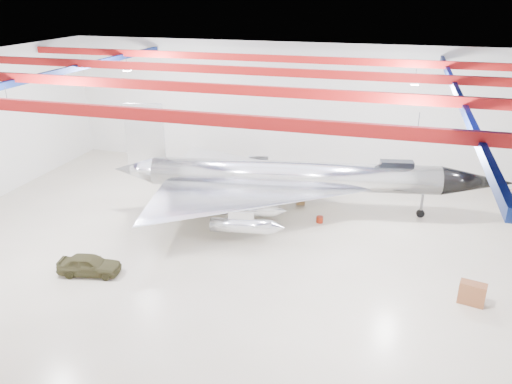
% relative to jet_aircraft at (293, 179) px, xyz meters
% --- Properties ---
extents(floor, '(40.00, 40.00, 0.00)m').
position_rel_jet_aircraft_xyz_m(floor, '(-2.49, -5.76, -2.53)').
color(floor, '#BDB196').
rests_on(floor, ground).
extents(wall_back, '(40.00, 0.00, 40.00)m').
position_rel_jet_aircraft_xyz_m(wall_back, '(-2.49, 9.24, 2.97)').
color(wall_back, silver).
rests_on(wall_back, floor).
extents(ceiling, '(40.00, 40.00, 0.00)m').
position_rel_jet_aircraft_xyz_m(ceiling, '(-2.49, -5.76, 8.47)').
color(ceiling, '#0A0F38').
rests_on(ceiling, wall_back).
extents(ceiling_structure, '(39.50, 29.50, 1.08)m').
position_rel_jet_aircraft_xyz_m(ceiling_structure, '(-2.49, -5.76, 7.80)').
color(ceiling_structure, maroon).
rests_on(ceiling_structure, ceiling).
extents(jet_aircraft, '(28.12, 18.70, 7.71)m').
position_rel_jet_aircraft_xyz_m(jet_aircraft, '(0.00, 0.00, 0.00)').
color(jet_aircraft, silver).
rests_on(jet_aircraft, floor).
extents(jeep, '(3.73, 2.08, 1.20)m').
position_rel_jet_aircraft_xyz_m(jeep, '(-9.23, -11.52, -1.93)').
color(jeep, '#3C381E').
rests_on(jeep, floor).
extents(desk, '(1.41, 0.91, 1.19)m').
position_rel_jet_aircraft_xyz_m(desk, '(11.31, -8.61, -1.93)').
color(desk, brown).
rests_on(desk, floor).
extents(crate_ply, '(0.57, 0.48, 0.36)m').
position_rel_jet_aircraft_xyz_m(crate_ply, '(-9.59, -2.63, -2.35)').
color(crate_ply, olive).
rests_on(crate_ply, floor).
extents(engine_drum, '(0.64, 0.64, 0.49)m').
position_rel_jet_aircraft_xyz_m(engine_drum, '(-2.55, -0.90, -2.28)').
color(engine_drum, '#59595B').
rests_on(engine_drum, floor).
extents(parts_bin, '(0.70, 0.59, 0.45)m').
position_rel_jet_aircraft_xyz_m(parts_bin, '(0.37, 1.53, -2.30)').
color(parts_bin, olive).
rests_on(parts_bin, floor).
extents(crate_small, '(0.49, 0.43, 0.30)m').
position_rel_jet_aircraft_xyz_m(crate_small, '(-6.85, -0.12, -2.38)').
color(crate_small, '#59595B').
rests_on(crate_small, floor).
extents(tool_chest, '(0.57, 0.57, 0.43)m').
position_rel_jet_aircraft_xyz_m(tool_chest, '(2.25, -1.22, -2.31)').
color(tool_chest, maroon).
rests_on(tool_chest, floor).
extents(spares_box, '(0.52, 0.52, 0.37)m').
position_rel_jet_aircraft_xyz_m(spares_box, '(-2.28, 3.75, -2.34)').
color(spares_box, '#59595B').
rests_on(spares_box, floor).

